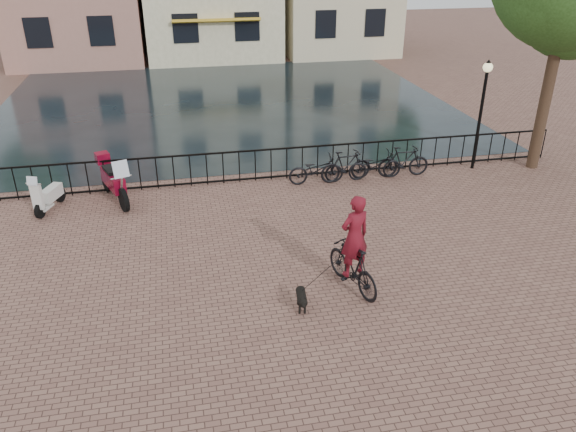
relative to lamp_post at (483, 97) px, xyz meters
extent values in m
plane|color=brown|center=(-7.20, -7.60, -2.38)|extent=(100.00, 100.00, 0.00)
plane|color=black|center=(-7.20, 9.70, -2.38)|extent=(20.00, 20.00, 0.00)
cube|color=black|center=(-7.20, 0.40, -1.38)|extent=(20.00, 0.05, 0.05)
cube|color=black|center=(-7.20, 0.40, -2.30)|extent=(20.00, 0.05, 0.05)
cube|color=gold|center=(-6.70, 17.70, 0.22)|extent=(5.00, 0.60, 0.15)
cylinder|color=black|center=(-18.20, 19.40, 0.77)|extent=(0.36, 0.36, 6.30)
cylinder|color=black|center=(2.00, -0.30, 0.42)|extent=(0.36, 0.36, 5.60)
cylinder|color=black|center=(4.80, 19.40, 0.60)|extent=(0.36, 0.36, 5.95)
cylinder|color=black|center=(0.00, 0.00, -0.78)|extent=(0.10, 0.10, 3.20)
sphere|color=beige|center=(0.00, 0.00, 0.92)|extent=(0.30, 0.30, 0.30)
imported|color=black|center=(-6.06, -5.97, -1.81)|extent=(1.05, 1.96, 1.13)
imported|color=maroon|center=(-6.06, -5.97, -0.91)|extent=(0.93, 0.74, 2.22)
imported|color=black|center=(-5.40, -0.20, -1.93)|extent=(1.73, 0.64, 0.90)
imported|color=black|center=(-4.45, -0.20, -1.88)|extent=(1.71, 0.67, 1.00)
imported|color=black|center=(-3.50, -0.20, -1.93)|extent=(1.72, 0.60, 0.90)
imported|color=black|center=(-2.55, -0.20, -1.88)|extent=(1.68, 0.54, 1.00)
camera|label=1|loc=(-9.52, -15.75, 4.52)|focal=35.00mm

